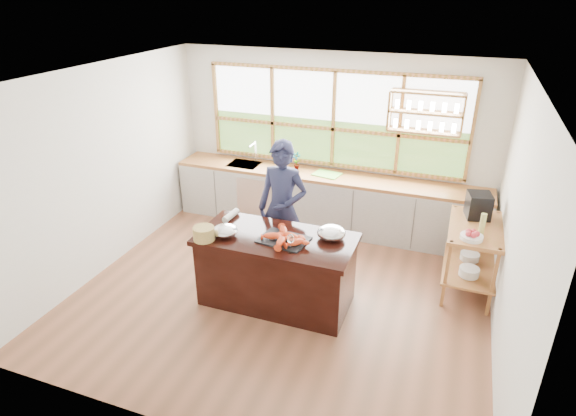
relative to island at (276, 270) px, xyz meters
The scene contains 18 objects.
ground_plane 0.50m from the island, 90.00° to the left, with size 5.00×5.00×0.00m, color brown.
room_shell 1.48m from the island, 88.06° to the left, with size 5.02×4.52×2.71m.
back_counter 2.14m from the island, 90.50° to the left, with size 4.90×0.63×0.90m.
right_shelf_unit 2.45m from the island, 26.44° to the left, with size 0.62×1.10×0.90m.
island is the anchor object (origin of this frame).
cook 0.86m from the island, 104.76° to the left, with size 0.67×0.44×1.84m, color #1D203C.
potted_plant 2.34m from the island, 103.24° to the left, with size 0.15×0.10×0.29m, color slate.
cutting_board 2.19m from the island, 89.89° to the left, with size 0.40×0.30×0.01m, color #6CC141.
espresso_machine 2.65m from the island, 32.05° to the left, with size 0.28×0.30×0.32m, color black.
wine_bottle 2.48m from the island, 21.70° to the left, with size 0.07×0.07×0.27m, color tan.
fruit_bowl 2.32m from the island, 18.98° to the left, with size 0.26×0.26×0.11m.
slate_board 0.47m from the island, 20.82° to the right, with size 0.55×0.40×0.02m, color black.
lobster_pile 0.53m from the island, 28.48° to the right, with size 0.52×0.48×0.08m.
mixing_bowl_left 0.78m from the island, 163.68° to the right, with size 0.30×0.30×0.14m, color silver.
mixing_bowl_right 0.82m from the island, 17.96° to the left, with size 0.33×0.33×0.16m, color silver.
wine_glass 0.72m from the island, 43.73° to the right, with size 0.08×0.08×0.22m.
wicker_basket 0.98m from the island, 155.75° to the right, with size 0.25×0.25×0.16m, color tan.
parchment_roll 0.90m from the island, 159.58° to the left, with size 0.08×0.08×0.30m, color silver.
Camera 1 is at (1.83, -4.78, 3.59)m, focal length 30.00 mm.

